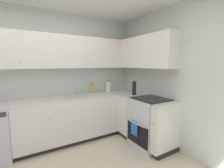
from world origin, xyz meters
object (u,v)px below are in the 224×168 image
at_px(oven_range, 150,122).
at_px(soap_bottle, 92,89).
at_px(paper_towel_roll, 108,87).
at_px(oil_bottle, 134,88).

height_order(oven_range, soap_bottle, soap_bottle).
distance_m(oven_range, paper_towel_roll, 1.27).
relative_size(oven_range, soap_bottle, 4.77).
xyz_separation_m(soap_bottle, oil_bottle, (0.69, -0.64, 0.04)).
height_order(soap_bottle, oil_bottle, oil_bottle).
distance_m(soap_bottle, oil_bottle, 0.94).
height_order(soap_bottle, paper_towel_roll, paper_towel_roll).
distance_m(oven_range, soap_bottle, 1.43).
height_order(oven_range, paper_towel_roll, paper_towel_roll).
xyz_separation_m(oven_range, soap_bottle, (-0.71, 1.12, 0.54)).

